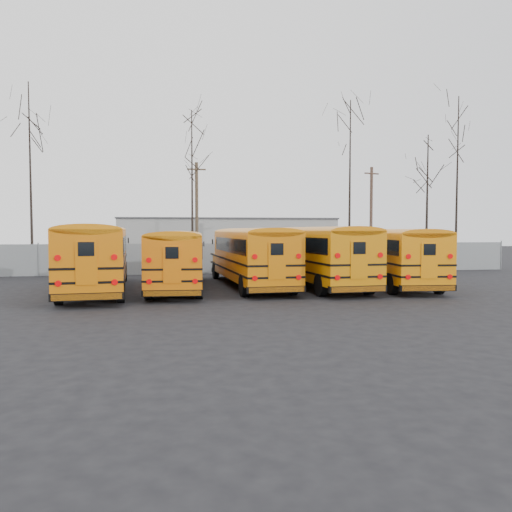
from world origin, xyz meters
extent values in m
plane|color=black|center=(0.00, 0.00, 0.00)|extent=(120.00, 120.00, 0.00)
cube|color=gray|center=(0.00, 12.00, 1.00)|extent=(40.00, 0.04, 2.00)
cube|color=#9B9B97|center=(2.00, 32.00, 2.00)|extent=(22.00, 8.00, 4.00)
cylinder|color=black|center=(-8.07, -0.84, 0.51)|extent=(0.36, 1.04, 1.02)
cylinder|color=black|center=(-5.76, -0.66, 0.51)|extent=(0.36, 1.04, 1.02)
cylinder|color=black|center=(-8.72, 7.74, 0.51)|extent=(0.36, 1.04, 1.02)
cylinder|color=black|center=(-6.42, 7.91, 0.51)|extent=(0.36, 1.04, 1.02)
cube|color=#CF6608|center=(-7.17, 2.57, 1.71)|extent=(3.28, 9.69, 2.40)
cube|color=#CF6608|center=(-7.60, 8.18, 1.02)|extent=(2.43, 1.91, 1.02)
cube|color=black|center=(-7.15, 2.37, 2.25)|extent=(3.24, 8.67, 0.72)
cube|color=black|center=(-7.23, 3.44, 0.97)|extent=(3.45, 11.44, 0.09)
cube|color=black|center=(-7.23, 3.44, 1.48)|extent=(3.45, 11.44, 0.09)
cube|color=black|center=(-6.81, -2.07, 0.46)|extent=(2.63, 0.43, 0.29)
cube|color=black|center=(-7.66, 9.00, 0.46)|extent=(2.46, 0.39, 0.27)
cube|color=#CF6608|center=(-6.80, -2.19, 1.69)|extent=(0.77, 0.10, 1.59)
cylinder|color=#B20505|center=(-7.77, -2.27, 0.97)|extent=(0.23, 0.06, 0.23)
cylinder|color=#B20505|center=(-5.83, -2.12, 0.97)|extent=(0.23, 0.06, 0.23)
cylinder|color=#B20505|center=(-7.77, -2.27, 1.89)|extent=(0.23, 0.06, 0.23)
cylinder|color=#B20505|center=(-5.83, -2.12, 1.89)|extent=(0.23, 0.06, 0.23)
cylinder|color=black|center=(-4.72, 0.04, 0.47)|extent=(0.31, 0.94, 0.93)
cylinder|color=black|center=(-2.62, -0.08, 0.47)|extent=(0.31, 0.94, 0.93)
cylinder|color=black|center=(-4.28, 7.85, 0.47)|extent=(0.31, 0.94, 0.93)
cylinder|color=black|center=(-2.18, 7.73, 0.47)|extent=(0.31, 0.94, 0.93)
cube|color=#DA6509|center=(-3.50, 3.00, 1.56)|extent=(2.82, 8.78, 2.19)
cube|color=#DA6509|center=(-3.21, 8.11, 0.93)|extent=(2.18, 1.70, 0.93)
cube|color=black|center=(-3.51, 2.81, 2.05)|extent=(2.80, 7.85, 0.65)
cube|color=black|center=(-3.46, 3.79, 0.88)|extent=(2.94, 10.38, 0.08)
cube|color=black|center=(-3.46, 3.79, 1.35)|extent=(2.94, 10.38, 0.08)
cube|color=black|center=(-3.74, -1.23, 0.42)|extent=(2.39, 0.34, 0.26)
cube|color=black|center=(-3.17, 8.86, 0.42)|extent=(2.24, 0.31, 0.24)
cube|color=#DA6509|center=(-3.75, -1.34, 1.54)|extent=(0.70, 0.08, 1.44)
cylinder|color=#B20505|center=(-4.63, -1.29, 0.88)|extent=(0.21, 0.05, 0.20)
cylinder|color=#B20505|center=(-2.87, -1.40, 0.88)|extent=(0.21, 0.05, 0.20)
cylinder|color=#B20505|center=(-4.63, -1.29, 1.72)|extent=(0.21, 0.05, 0.20)
cylinder|color=#B20505|center=(-2.87, -1.40, 1.72)|extent=(0.21, 0.05, 0.20)
cylinder|color=black|center=(-0.71, 0.29, 0.49)|extent=(0.33, 0.99, 0.98)
cylinder|color=black|center=(1.50, 0.42, 0.49)|extent=(0.33, 0.99, 0.98)
cylinder|color=black|center=(-1.22, 8.49, 0.49)|extent=(0.33, 0.99, 0.98)
cylinder|color=black|center=(0.99, 8.63, 0.49)|extent=(0.33, 0.99, 0.98)
cube|color=#CC6808|center=(0.20, 3.53, 1.64)|extent=(3.01, 9.24, 2.30)
cube|color=#CC6808|center=(-0.14, 8.91, 0.98)|extent=(2.30, 1.80, 0.98)
cube|color=black|center=(0.21, 3.34, 2.15)|extent=(2.99, 8.27, 0.69)
cube|color=black|center=(0.15, 4.36, 0.93)|extent=(3.14, 10.92, 0.09)
cube|color=black|center=(0.15, 4.36, 1.42)|extent=(3.14, 10.92, 0.09)
cube|color=black|center=(0.48, -0.92, 0.44)|extent=(2.51, 0.37, 0.27)
cube|color=black|center=(-0.19, 9.69, 0.44)|extent=(2.36, 0.34, 0.25)
cube|color=#CC6808|center=(0.48, -1.02, 1.62)|extent=(0.74, 0.08, 1.52)
cylinder|color=#B20505|center=(-0.45, -1.09, 0.93)|extent=(0.22, 0.05, 0.22)
cylinder|color=#B20505|center=(1.41, -0.97, 0.93)|extent=(0.22, 0.05, 0.22)
cylinder|color=#B20505|center=(-0.45, -1.09, 1.81)|extent=(0.22, 0.05, 0.22)
cylinder|color=#B20505|center=(1.41, -0.97, 1.81)|extent=(0.22, 0.05, 0.22)
cylinder|color=black|center=(2.60, -0.18, 0.50)|extent=(0.35, 1.02, 1.00)
cylinder|color=black|center=(4.85, -0.01, 0.50)|extent=(0.35, 1.02, 1.00)
cylinder|color=black|center=(1.98, 8.20, 0.50)|extent=(0.35, 1.02, 1.00)
cylinder|color=black|center=(4.23, 8.36, 0.50)|extent=(0.35, 1.02, 1.00)
cube|color=orange|center=(3.48, 3.15, 1.68)|extent=(3.18, 9.46, 2.35)
cube|color=orange|center=(3.08, 8.63, 1.00)|extent=(2.37, 1.86, 1.00)
cube|color=black|center=(3.50, 2.95, 2.20)|extent=(3.14, 8.47, 0.70)
cube|color=black|center=(3.42, 3.99, 0.95)|extent=(3.33, 11.18, 0.09)
cube|color=black|center=(3.42, 3.99, 1.45)|extent=(3.33, 11.18, 0.09)
cube|color=black|center=(3.82, -1.39, 0.45)|extent=(2.57, 0.41, 0.28)
cube|color=black|center=(3.02, 9.43, 0.45)|extent=(2.41, 0.38, 0.26)
cube|color=orange|center=(3.83, -1.50, 1.65)|extent=(0.75, 0.10, 1.55)
cylinder|color=#B20505|center=(2.88, -1.58, 0.95)|extent=(0.22, 0.06, 0.22)
cylinder|color=#B20505|center=(4.78, -1.44, 0.95)|extent=(0.22, 0.06, 0.22)
cylinder|color=#B20505|center=(2.88, -1.58, 1.85)|extent=(0.22, 0.06, 0.22)
cylinder|color=#B20505|center=(4.78, -1.44, 1.85)|extent=(0.22, 0.06, 0.22)
cylinder|color=black|center=(5.92, -0.11, 0.48)|extent=(0.33, 0.98, 0.96)
cylinder|color=black|center=(8.09, -0.26, 0.48)|extent=(0.33, 0.98, 0.96)
cylinder|color=black|center=(6.47, 7.95, 0.48)|extent=(0.33, 0.98, 0.96)
cylinder|color=black|center=(8.64, 7.81, 0.48)|extent=(0.33, 0.98, 0.96)
cube|color=orange|center=(7.22, 2.93, 1.61)|extent=(3.01, 9.10, 2.26)
cube|color=orange|center=(7.58, 8.22, 0.96)|extent=(2.27, 1.78, 0.96)
cube|color=black|center=(7.20, 2.74, 2.12)|extent=(2.98, 8.14, 0.67)
cube|color=black|center=(7.27, 3.75, 0.91)|extent=(3.15, 10.75, 0.09)
cube|color=black|center=(7.27, 3.75, 1.40)|extent=(3.15, 10.75, 0.09)
cube|color=black|center=(6.92, -1.44, 0.43)|extent=(2.47, 0.38, 0.27)
cube|color=black|center=(7.63, 8.98, 0.43)|extent=(2.32, 0.35, 0.25)
cube|color=orange|center=(6.91, -1.54, 1.59)|extent=(0.72, 0.09, 1.49)
cylinder|color=#B20505|center=(6.00, -1.49, 0.91)|extent=(0.21, 0.05, 0.21)
cylinder|color=#B20505|center=(7.82, -1.61, 0.91)|extent=(0.21, 0.05, 0.21)
cylinder|color=#B20505|center=(6.00, -1.49, 1.78)|extent=(0.21, 0.05, 0.21)
cylinder|color=#B20505|center=(7.82, -1.61, 1.78)|extent=(0.21, 0.05, 0.21)
cylinder|color=#4C3C2B|center=(-1.86, 17.72, 4.03)|extent=(0.25, 0.25, 8.06)
cube|color=#4C3C2B|center=(-1.86, 17.72, 7.52)|extent=(1.44, 0.22, 0.11)
cylinder|color=brown|center=(12.99, 19.39, 4.11)|extent=(0.26, 0.26, 8.21)
cube|color=brown|center=(12.99, 19.39, 7.67)|extent=(1.43, 0.54, 0.11)
cone|color=black|center=(-13.16, 15.05, 6.41)|extent=(0.26, 0.26, 12.83)
cone|color=black|center=(-2.33, 14.33, 5.60)|extent=(0.26, 0.26, 11.20)
cone|color=black|center=(9.04, 13.90, 6.13)|extent=(0.26, 0.26, 12.25)
cone|color=black|center=(15.03, 13.73, 4.97)|extent=(0.26, 0.26, 9.93)
cone|color=black|center=(17.57, 13.96, 6.46)|extent=(0.26, 0.26, 12.93)
camera|label=1|loc=(-3.74, -20.92, 2.89)|focal=35.00mm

